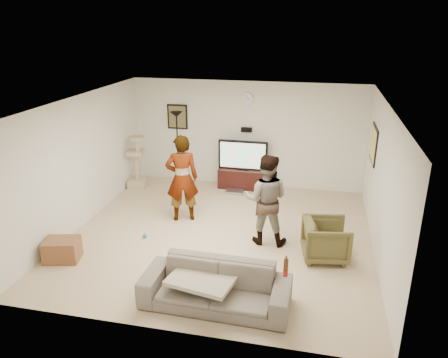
% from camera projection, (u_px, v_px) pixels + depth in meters
% --- Properties ---
extents(floor, '(5.50, 5.50, 0.02)m').
position_uv_depth(floor, '(221.00, 235.00, 8.18)').
color(floor, tan).
rests_on(floor, ground).
extents(ceiling, '(5.50, 5.50, 0.02)m').
position_uv_depth(ceiling, '(220.00, 102.00, 7.30)').
color(ceiling, white).
rests_on(ceiling, wall_back).
extents(wall_back, '(5.50, 0.04, 2.50)m').
position_uv_depth(wall_back, '(247.00, 135.00, 10.26)').
color(wall_back, silver).
rests_on(wall_back, floor).
extents(wall_front, '(5.50, 0.04, 2.50)m').
position_uv_depth(wall_front, '(169.00, 247.00, 5.22)').
color(wall_front, silver).
rests_on(wall_front, floor).
extents(wall_left, '(0.04, 5.50, 2.50)m').
position_uv_depth(wall_left, '(81.00, 162.00, 8.30)').
color(wall_left, silver).
rests_on(wall_left, floor).
extents(wall_right, '(0.04, 5.50, 2.50)m').
position_uv_depth(wall_right, '(383.00, 184.00, 7.18)').
color(wall_right, silver).
rests_on(wall_right, floor).
extents(wall_clock, '(0.26, 0.04, 0.26)m').
position_uv_depth(wall_clock, '(247.00, 99.00, 9.93)').
color(wall_clock, silver).
rests_on(wall_clock, wall_back).
extents(wall_speaker, '(0.25, 0.10, 0.10)m').
position_uv_depth(wall_speaker, '(246.00, 130.00, 10.16)').
color(wall_speaker, black).
rests_on(wall_speaker, wall_back).
extents(picture_back, '(0.42, 0.03, 0.52)m').
position_uv_depth(picture_back, '(177.00, 117.00, 10.46)').
color(picture_back, brown).
rests_on(picture_back, wall_back).
extents(picture_right, '(0.03, 0.78, 0.62)m').
position_uv_depth(picture_right, '(374.00, 144.00, 8.56)').
color(picture_right, '#DFD25F').
rests_on(picture_right, wall_right).
extents(tv_stand, '(1.13, 0.45, 0.47)m').
position_uv_depth(tv_stand, '(242.00, 178.00, 10.39)').
color(tv_stand, black).
rests_on(tv_stand, floor).
extents(console_box, '(0.40, 0.30, 0.07)m').
position_uv_depth(console_box, '(235.00, 192.00, 10.13)').
color(console_box, '#A8A9B6').
rests_on(console_box, floor).
extents(tv, '(1.16, 0.08, 0.69)m').
position_uv_depth(tv, '(243.00, 155.00, 10.19)').
color(tv, black).
rests_on(tv, tv_stand).
extents(tv_screen, '(1.07, 0.01, 0.61)m').
position_uv_depth(tv_screen, '(243.00, 156.00, 10.15)').
color(tv_screen, '#10D58E').
rests_on(tv_screen, tv).
extents(floor_lamp, '(0.32, 0.32, 1.84)m').
position_uv_depth(floor_lamp, '(178.00, 151.00, 10.11)').
color(floor_lamp, black).
rests_on(floor_lamp, floor).
extents(cat_tree, '(0.47, 0.47, 1.28)m').
position_uv_depth(cat_tree, '(136.00, 162.00, 10.27)').
color(cat_tree, tan).
rests_on(cat_tree, floor).
extents(person_left, '(0.75, 0.62, 1.76)m').
position_uv_depth(person_left, '(182.00, 178.00, 8.52)').
color(person_left, gray).
rests_on(person_left, floor).
extents(person_right, '(0.81, 0.63, 1.66)m').
position_uv_depth(person_right, '(266.00, 200.00, 7.66)').
color(person_right, navy).
rests_on(person_right, floor).
extents(sofa, '(2.10, 0.86, 0.61)m').
position_uv_depth(sofa, '(216.00, 286.00, 6.09)').
color(sofa, '#675F54').
rests_on(sofa, floor).
extents(throw_blanket, '(1.02, 0.86, 0.06)m').
position_uv_depth(throw_blanket, '(203.00, 278.00, 6.09)').
color(throw_blanket, '#C3B398').
rests_on(throw_blanket, sofa).
extents(beer_bottle, '(0.06, 0.06, 0.25)m').
position_uv_depth(beer_bottle, '(286.00, 268.00, 5.74)').
color(beer_bottle, '#48260E').
rests_on(beer_bottle, sofa).
extents(armchair, '(0.86, 0.84, 0.68)m').
position_uv_depth(armchair, '(326.00, 240.00, 7.28)').
color(armchair, brown).
rests_on(armchair, floor).
extents(side_table, '(0.64, 0.54, 0.37)m').
position_uv_depth(side_table, '(62.00, 250.00, 7.28)').
color(side_table, brown).
rests_on(side_table, floor).
extents(toy_ball, '(0.08, 0.08, 0.08)m').
position_uv_depth(toy_ball, '(145.00, 236.00, 8.05)').
color(toy_ball, '#157483').
rests_on(toy_ball, floor).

